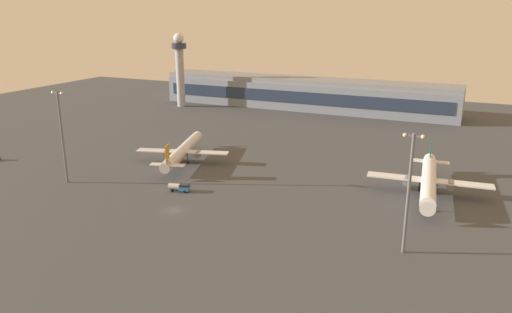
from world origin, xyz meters
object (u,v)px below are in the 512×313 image
airplane_mid_apron (183,151)px  apron_light_central (409,187)px  control_tower (180,65)px  fuel_truck (180,187)px  airplane_taxiway_distant (429,180)px  apron_light_west (62,132)px

airplane_mid_apron → apron_light_central: apron_light_central is taller
airplane_mid_apron → apron_light_central: bearing=-41.2°
apron_light_central → airplane_mid_apron: bearing=155.3°
control_tower → airplane_mid_apron: control_tower is taller
fuel_truck → airplane_taxiway_distant: bearing=98.1°
control_tower → fuel_truck: (72.50, -114.01, -21.65)m
apron_light_central → apron_light_west: 102.59m
airplane_taxiway_distant → apron_light_central: bearing=83.3°
control_tower → airplane_taxiway_distant: 165.48m
control_tower → airplane_taxiway_distant: control_tower is taller
control_tower → apron_light_central: 187.45m
control_tower → airplane_mid_apron: bearing=-57.0°
control_tower → airplane_taxiway_distant: (139.82, -86.52, -18.63)m
airplane_mid_apron → fuel_truck: airplane_mid_apron is taller
fuel_truck → apron_light_west: 40.09m
control_tower → apron_light_west: control_tower is taller
airplane_mid_apron → apron_light_west: size_ratio=1.44×
apron_light_central → control_tower: bearing=137.7°
airplane_taxiway_distant → fuel_truck: size_ratio=6.84×
fuel_truck → apron_light_west: apron_light_west is taller
fuel_truck → apron_light_central: size_ratio=0.24×
control_tower → airplane_mid_apron: (57.47, -88.63, -18.93)m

